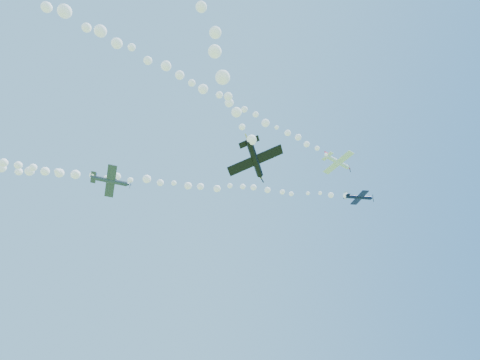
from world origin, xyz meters
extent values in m
cylinder|color=white|center=(22.44, -7.42, 54.11)|extent=(5.40, 3.01, 0.84)
cone|color=white|center=(25.20, -6.20, 54.14)|extent=(0.91, 0.95, 0.75)
cone|color=red|center=(25.58, -6.03, 54.14)|extent=(0.36, 0.35, 0.26)
cube|color=black|center=(25.48, -6.07, 54.14)|extent=(0.12, 0.14, 1.76)
cube|color=white|center=(22.66, -7.33, 54.00)|extent=(4.06, 6.84, 0.19)
cube|color=white|center=(20.16, -8.44, 54.12)|extent=(1.70, 2.52, 0.10)
cube|color=red|center=(20.08, -8.47, 54.63)|extent=(0.85, 0.44, 1.12)
sphere|color=black|center=(23.16, -7.10, 54.47)|extent=(0.89, 0.88, 0.68)
cylinder|color=#0E143E|center=(29.95, 0.72, 53.23)|extent=(5.29, 2.26, 0.83)
cone|color=#0E143E|center=(32.82, 0.55, 53.28)|extent=(0.81, 0.86, 0.72)
cone|color=white|center=(33.21, 0.52, 53.28)|extent=(0.33, 0.31, 0.25)
cube|color=black|center=(33.11, 0.53, 53.28)|extent=(0.10, 0.51, 1.66)
cube|color=#0E143E|center=(30.18, 0.73, 53.13)|extent=(1.68, 6.45, 1.68)
cube|color=#0E143E|center=(27.57, 0.85, 53.23)|extent=(0.88, 2.29, 0.62)
cube|color=white|center=(27.49, 0.74, 53.71)|extent=(0.87, 0.38, 1.06)
sphere|color=black|center=(30.69, 0.59, 53.57)|extent=(0.69, 0.80, 0.78)
cylinder|color=#373F50|center=(-16.95, -5.63, 44.38)|extent=(5.55, 2.18, 0.84)
cone|color=#373F50|center=(-13.97, -5.31, 44.35)|extent=(0.82, 0.88, 0.75)
cone|color=navy|center=(-13.56, -5.26, 44.35)|extent=(0.34, 0.32, 0.26)
cube|color=black|center=(-13.67, -5.27, 44.35)|extent=(0.07, 0.40, 1.75)
cube|color=#373F50|center=(-16.72, -5.62, 44.27)|extent=(2.12, 6.87, 1.18)
cube|color=#373F50|center=(-19.42, -5.90, 44.46)|extent=(1.04, 2.45, 0.45)
cube|color=navy|center=(-19.50, -5.83, 44.96)|extent=(0.89, 0.35, 1.12)
sphere|color=black|center=(-16.17, -5.49, 44.72)|extent=(0.74, 0.83, 0.76)
cylinder|color=black|center=(2.35, -24.82, 34.35)|extent=(1.41, 5.53, 1.16)
cone|color=black|center=(3.65, -22.18, 34.13)|extent=(0.82, 0.76, 0.79)
cone|color=yellow|center=(3.83, -21.81, 34.09)|extent=(0.29, 0.32, 0.28)
cube|color=black|center=(3.78, -21.91, 34.10)|extent=(0.59, 0.45, 1.67)
cube|color=black|center=(2.48, -24.64, 34.23)|extent=(6.38, 3.89, 2.46)
cube|color=black|center=(1.26, -27.00, 34.57)|extent=(2.38, 1.63, 0.91)
cube|color=yellow|center=(1.09, -26.96, 35.05)|extent=(0.74, 1.03, 1.12)
sphere|color=black|center=(2.60, -24.05, 34.61)|extent=(1.02, 0.98, 0.88)
camera|label=1|loc=(-5.45, -56.62, 2.00)|focal=30.00mm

